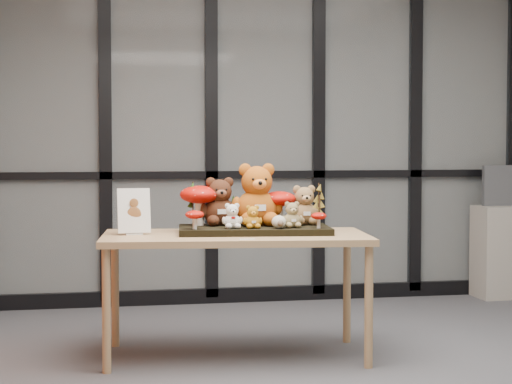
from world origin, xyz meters
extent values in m
plane|color=#4C4C51|center=(0.00, 0.00, 0.00)|extent=(5.00, 5.00, 0.00)
plane|color=#B4B2AA|center=(0.00, 2.50, 1.40)|extent=(5.00, 0.00, 5.00)
cube|color=#2D383F|center=(0.00, 2.47, 1.40)|extent=(4.90, 0.02, 2.70)
cube|color=black|center=(0.00, 2.47, 0.06)|extent=(4.90, 0.06, 0.12)
cube|color=black|center=(0.00, 2.47, 1.05)|extent=(4.90, 0.06, 0.06)
cube|color=black|center=(-1.30, 2.47, 1.40)|extent=(0.10, 0.06, 2.70)
cube|color=black|center=(-0.45, 2.47, 1.40)|extent=(0.10, 0.06, 2.70)
cube|color=black|center=(0.45, 2.47, 1.40)|extent=(0.10, 0.06, 2.70)
cube|color=black|center=(1.30, 2.47, 1.40)|extent=(0.10, 0.06, 2.70)
cube|color=#A17A57|center=(-0.60, 0.55, 0.73)|extent=(1.69, 0.99, 0.04)
cylinder|color=#A17A57|center=(-1.39, 0.29, 0.36)|extent=(0.05, 0.05, 0.71)
cylinder|color=#A17A57|center=(-1.30, 0.99, 0.36)|extent=(0.05, 0.05, 0.71)
cylinder|color=#A17A57|center=(0.11, 0.11, 0.36)|extent=(0.05, 0.05, 0.71)
cylinder|color=#A17A57|center=(0.19, 0.81, 0.36)|extent=(0.05, 0.05, 0.71)
cube|color=black|center=(-0.47, 0.59, 0.77)|extent=(0.97, 0.57, 0.04)
cube|color=silver|center=(-1.20, 0.64, 0.76)|extent=(0.10, 0.06, 0.01)
cube|color=white|center=(-1.20, 0.64, 0.90)|extent=(0.20, 0.07, 0.27)
ellipsoid|color=brown|center=(-1.20, 0.64, 0.88)|extent=(0.09, 0.01, 0.10)
ellipsoid|color=brown|center=(-1.20, 0.64, 0.95)|extent=(0.05, 0.01, 0.05)
cube|color=white|center=(-0.59, 0.22, 0.75)|extent=(0.09, 0.03, 0.00)
cube|color=#9E988D|center=(2.08, 2.26, 0.39)|extent=(0.58, 0.34, 0.78)
cube|color=#4C4E53|center=(2.08, 2.28, 0.95)|extent=(0.48, 0.05, 0.34)
cube|color=black|center=(2.08, 2.26, 0.95)|extent=(0.43, 0.00, 0.28)
camera|label=1|loc=(-1.59, -4.97, 1.30)|focal=65.00mm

